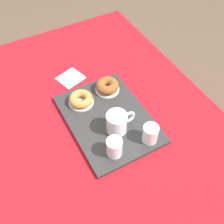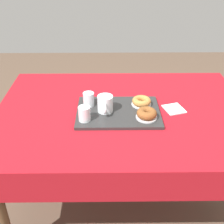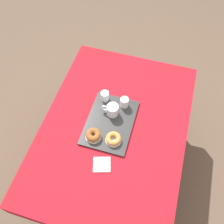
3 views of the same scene
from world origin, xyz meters
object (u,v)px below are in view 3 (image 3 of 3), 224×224
object	(u,v)px
water_glass_far	(105,96)
tea_mug_left	(112,110)
paper_napkin	(102,164)
donut_plate_right	(93,136)
water_glass_near	(124,103)
donut_plate_left	(113,140)
sugar_donut_left	(113,139)
sugar_donut_right	(93,135)
dining_table	(114,133)
serving_tray	(110,122)

from	to	relation	value
water_glass_far	tea_mug_left	bearing A→B (deg)	-140.04
paper_napkin	donut_plate_right	bearing A→B (deg)	33.42
water_glass_near	donut_plate_left	world-z (taller)	water_glass_near
sugar_donut_left	sugar_donut_right	world-z (taller)	sugar_donut_right
dining_table	serving_tray	bearing A→B (deg)	53.48
serving_tray	dining_table	bearing A→B (deg)	-126.52
paper_napkin	tea_mug_left	bearing A→B (deg)	5.96
water_glass_near	sugar_donut_left	world-z (taller)	water_glass_near
donut_plate_left	sugar_donut_right	xyz separation A→B (m)	(-0.01, 0.14, 0.03)
donut_plate_left	paper_napkin	xyz separation A→B (m)	(-0.19, 0.03, -0.02)
serving_tray	sugar_donut_right	xyz separation A→B (m)	(-0.15, 0.08, 0.04)
serving_tray	tea_mug_left	distance (m)	0.09
donut_plate_left	donut_plate_right	world-z (taller)	same
sugar_donut_left	paper_napkin	xyz separation A→B (m)	(-0.19, 0.03, -0.04)
donut_plate_right	paper_napkin	bearing A→B (deg)	-146.58
dining_table	tea_mug_left	size ratio (longest dim) A/B	11.18
tea_mug_left	sugar_donut_right	bearing A→B (deg)	161.79
water_glass_near	sugar_donut_left	xyz separation A→B (m)	(-0.30, -0.00, -0.01)
sugar_donut_right	paper_napkin	bearing A→B (deg)	-146.58
water_glass_near	donut_plate_right	distance (m)	0.34
dining_table	donut_plate_left	bearing A→B (deg)	-166.21
donut_plate_right	paper_napkin	world-z (taller)	donut_plate_right
sugar_donut_right	paper_napkin	distance (m)	0.21
water_glass_near	donut_plate_left	bearing A→B (deg)	-179.40
dining_table	water_glass_near	size ratio (longest dim) A/B	18.27
serving_tray	paper_napkin	distance (m)	0.32
sugar_donut_right	dining_table	bearing A→B (deg)	-44.01
dining_table	water_glass_far	size ratio (longest dim) A/B	18.27
donut_plate_left	sugar_donut_left	distance (m)	0.02
water_glass_far	water_glass_near	bearing A→B (deg)	-94.96
dining_table	sugar_donut_right	distance (m)	0.21
donut_plate_left	donut_plate_right	size ratio (longest dim) A/B	1.00
water_glass_far	serving_tray	bearing A→B (deg)	-152.43
donut_plate_right	sugar_donut_right	size ratio (longest dim) A/B	1.06
dining_table	sugar_donut_left	bearing A→B (deg)	-166.21
serving_tray	donut_plate_right	distance (m)	0.17
water_glass_near	donut_plate_right	world-z (taller)	water_glass_near
tea_mug_left	water_glass_near	bearing A→B (deg)	-34.64
water_glass_far	donut_plate_left	world-z (taller)	water_glass_far
serving_tray	sugar_donut_left	world-z (taller)	sugar_donut_left
donut_plate_left	sugar_donut_left	xyz separation A→B (m)	(0.00, 0.00, 0.02)
serving_tray	water_glass_near	bearing A→B (deg)	-20.16
serving_tray	water_glass_near	distance (m)	0.18
donut_plate_left	dining_table	bearing A→B (deg)	13.79
sugar_donut_left	water_glass_near	bearing A→B (deg)	0.60
water_glass_far	donut_plate_right	world-z (taller)	water_glass_far
water_glass_far	donut_plate_right	bearing A→B (deg)	-176.86
donut_plate_right	sugar_donut_left	bearing A→B (deg)	-84.57
serving_tray	tea_mug_left	world-z (taller)	tea_mug_left
serving_tray	sugar_donut_left	xyz separation A→B (m)	(-0.13, -0.06, 0.03)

